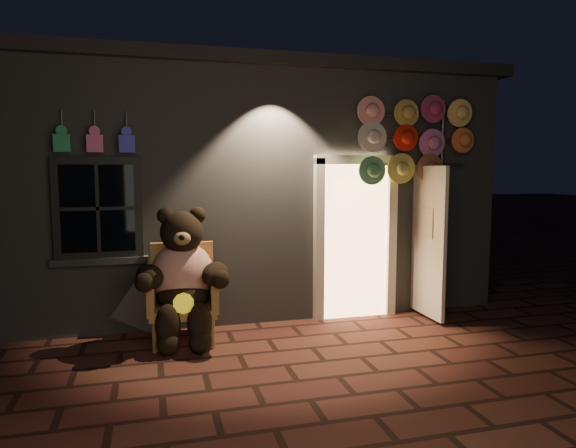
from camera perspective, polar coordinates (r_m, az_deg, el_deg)
name	(u,v)px	position (r m, az deg, el deg)	size (l,w,h in m)	color
ground	(286,365)	(5.48, -0.21, -15.39)	(60.00, 60.00, 0.00)	#4F291E
shop_building	(228,185)	(9.01, -6.73, 4.36)	(7.30, 5.95, 3.51)	slate
wicker_armchair	(183,293)	(6.20, -11.60, -7.47)	(0.81, 0.74, 1.13)	#AE7C43
teddy_bear	(183,277)	(6.01, -11.61, -5.78)	(1.15, 0.91, 1.58)	red
hat_rack	(415,140)	(7.09, 13.95, 9.09)	(1.67, 0.22, 2.96)	#59595E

